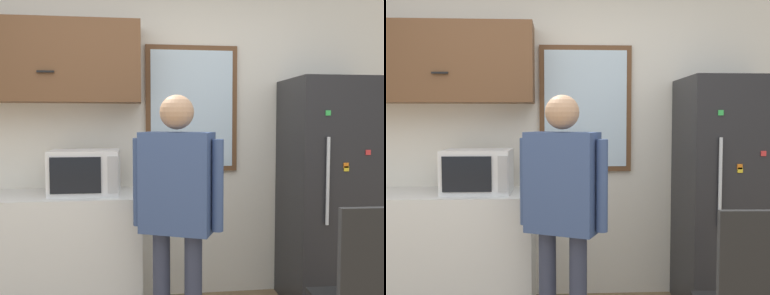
{
  "view_description": "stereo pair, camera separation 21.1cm",
  "coord_description": "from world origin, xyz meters",
  "views": [
    {
      "loc": [
        -0.16,
        -1.66,
        1.45
      ],
      "look_at": [
        0.18,
        1.0,
        1.28
      ],
      "focal_mm": 40.0,
      "sensor_mm": 36.0,
      "label": 1
    },
    {
      "loc": [
        0.05,
        -1.68,
        1.45
      ],
      "look_at": [
        0.18,
        1.0,
        1.28
      ],
      "focal_mm": 40.0,
      "sensor_mm": 36.0,
      "label": 2
    }
  ],
  "objects": [
    {
      "name": "chair",
      "position": [
        1.01,
        0.37,
        0.56
      ],
      "size": [
        0.44,
        0.44,
        1.03
      ],
      "rotation": [
        0.0,
        0.0,
        3.1
      ],
      "color": "black",
      "rests_on": "ground_plane"
    },
    {
      "name": "back_wall",
      "position": [
        0.0,
        1.84,
        1.35
      ],
      "size": [
        6.0,
        0.06,
        2.7
      ],
      "color": "silver",
      "rests_on": "ground_plane"
    },
    {
      "name": "window",
      "position": [
        0.28,
        1.8,
        1.54
      ],
      "size": [
        0.75,
        0.05,
        1.02
      ],
      "color": "brown"
    },
    {
      "name": "person",
      "position": [
        0.08,
        0.95,
        0.98
      ],
      "size": [
        0.54,
        0.38,
        1.61
      ],
      "rotation": [
        0.0,
        0.0,
        -0.42
      ],
      "color": "#33384C",
      "rests_on": "ground_plane"
    },
    {
      "name": "microwave",
      "position": [
        -0.53,
        1.5,
        1.07
      ],
      "size": [
        0.49,
        0.38,
        0.32
      ],
      "color": "white",
      "rests_on": "counter"
    },
    {
      "name": "refrigerator",
      "position": [
        1.36,
        1.49,
        0.88
      ],
      "size": [
        0.73,
        0.66,
        1.77
      ],
      "color": "#232326",
      "rests_on": "ground_plane"
    }
  ]
}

